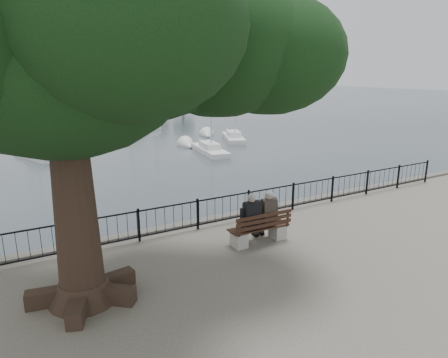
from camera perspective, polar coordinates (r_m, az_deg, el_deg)
harbor at (r=14.46m, az=-0.98°, el=-7.61°), size 260.00×260.00×1.20m
railing at (r=13.67m, az=-0.00°, el=-4.22°), size 22.06×0.06×1.00m
bench at (r=12.32m, az=5.12°, el=-7.49°), size 1.95×0.63×1.02m
person_left at (r=12.10m, az=3.51°, el=-5.91°), size 0.48×0.81×1.62m
person_right at (r=12.41m, az=5.95°, el=-5.41°), size 0.48×0.81×1.62m
tree at (r=9.11m, az=-17.33°, el=19.59°), size 10.96×7.66×8.95m
lion_monument at (r=59.41m, az=-21.63°, el=10.12°), size 5.53×5.53×8.28m
sailboat_b at (r=31.88m, az=-25.17°, el=3.19°), size 2.84×4.89×9.69m
sailboat_c at (r=31.00m, az=-2.06°, el=4.34°), size 2.19×5.44×10.70m
sailboat_d at (r=36.97m, az=1.37°, el=6.06°), size 3.40×5.54×10.31m
sailboat_f at (r=44.02m, az=-20.41°, el=6.63°), size 3.85×6.10×12.65m
sailboat_g at (r=47.23m, az=-9.91°, el=7.81°), size 3.48×5.91×10.86m
sailboat_h at (r=49.55m, az=-26.59°, el=6.81°), size 1.34×4.68×10.59m
sailboat_i at (r=41.71m, az=-23.12°, el=5.88°), size 2.68×5.03×9.26m
sailboat_j at (r=48.40m, az=-13.38°, el=7.79°), size 2.96×5.84×10.41m
far_shore at (r=93.81m, az=-9.82°, el=13.55°), size 30.00×8.60×9.18m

